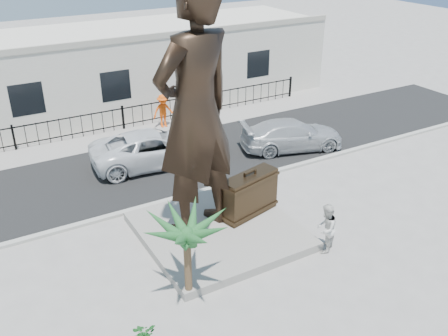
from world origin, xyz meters
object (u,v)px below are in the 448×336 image
object	(u,v)px
suitcase	(249,194)
car_white	(154,148)
tourist	(326,228)
statue	(195,113)

from	to	relation	value
suitcase	car_white	size ratio (longest dim) A/B	0.40
tourist	suitcase	bearing A→B (deg)	-102.06
statue	tourist	distance (m)	5.75
suitcase	tourist	distance (m)	3.11
suitcase	tourist	bearing A→B (deg)	-81.74
tourist	statue	bearing A→B (deg)	-76.85
statue	car_white	world-z (taller)	statue
statue	tourist	xyz separation A→B (m)	(3.25, -2.97, -3.70)
tourist	car_white	distance (m)	9.37
statue	suitcase	distance (m)	4.05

